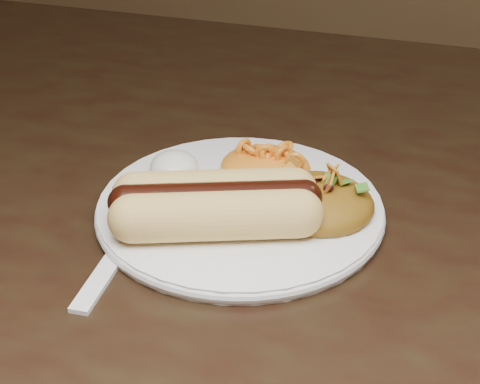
% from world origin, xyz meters
% --- Properties ---
extents(table, '(1.60, 0.90, 0.75)m').
position_xyz_m(table, '(0.00, 0.00, 0.66)').
color(table, black).
rests_on(table, floor).
extents(plate, '(0.30, 0.30, 0.01)m').
position_xyz_m(plate, '(-0.11, -0.03, 0.76)').
color(plate, white).
rests_on(plate, table).
extents(hotdog, '(0.14, 0.11, 0.04)m').
position_xyz_m(hotdog, '(-0.12, -0.07, 0.78)').
color(hotdog, '#EBD065').
rests_on(hotdog, plate).
extents(mac_and_cheese, '(0.09, 0.08, 0.03)m').
position_xyz_m(mac_and_cheese, '(-0.11, 0.03, 0.78)').
color(mac_and_cheese, '#F9A429').
rests_on(mac_and_cheese, plate).
extents(sour_cream, '(0.05, 0.05, 0.03)m').
position_xyz_m(sour_cream, '(-0.18, -0.00, 0.78)').
color(sour_cream, white).
rests_on(sour_cream, plate).
extents(taco_salad, '(0.09, 0.09, 0.04)m').
position_xyz_m(taco_salad, '(-0.05, -0.02, 0.78)').
color(taco_salad, '#9B3212').
rests_on(taco_salad, plate).
extents(fork, '(0.03, 0.16, 0.00)m').
position_xyz_m(fork, '(-0.19, -0.14, 0.75)').
color(fork, white).
rests_on(fork, table).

